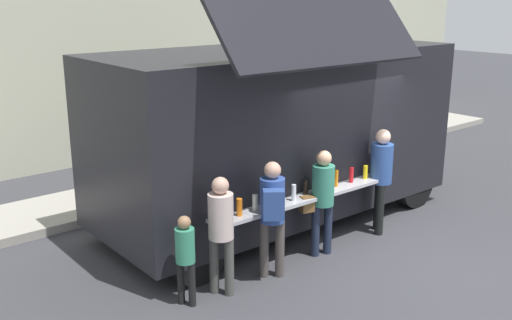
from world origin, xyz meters
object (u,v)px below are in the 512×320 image
at_px(food_truck_main, 278,129).
at_px(customer_rear_waiting, 221,225).
at_px(customer_front_ordering, 322,194).
at_px(customer_mid_with_backpack, 272,209).
at_px(trash_bin, 329,136).
at_px(customer_extra_browsing, 381,172).
at_px(child_near_queue, 185,252).

relative_size(food_truck_main, customer_rear_waiting, 3.87).
xyz_separation_m(customer_front_ordering, customer_rear_waiting, (-1.85, -0.01, -0.00)).
bearing_deg(customer_mid_with_backpack, trash_bin, -15.99).
bearing_deg(customer_extra_browsing, child_near_queue, 44.43).
bearing_deg(trash_bin, customer_mid_with_backpack, -143.67).
height_order(food_truck_main, customer_rear_waiting, food_truck_main).
relative_size(customer_rear_waiting, customer_extra_browsing, 0.93).
height_order(trash_bin, customer_mid_with_backpack, customer_mid_with_backpack).
distance_m(food_truck_main, customer_rear_waiting, 2.84).
bearing_deg(food_truck_main, child_near_queue, -152.09).
bearing_deg(child_near_queue, customer_extra_browsing, -27.82).
relative_size(customer_mid_with_backpack, customer_rear_waiting, 1.03).
relative_size(trash_bin, customer_extra_browsing, 0.55).
bearing_deg(customer_extra_browsing, food_truck_main, -13.57).
bearing_deg(customer_rear_waiting, customer_extra_browsing, -31.27).
bearing_deg(customer_front_ordering, customer_rear_waiting, 105.70).
height_order(customer_extra_browsing, child_near_queue, customer_extra_browsing).
bearing_deg(customer_front_ordering, trash_bin, -32.78).
relative_size(customer_extra_browsing, child_near_queue, 1.45).
bearing_deg(food_truck_main, customer_rear_waiting, -146.24).
bearing_deg(customer_extra_browsing, trash_bin, -82.13).
height_order(customer_front_ordering, customer_mid_with_backpack, customer_mid_with_backpack).
xyz_separation_m(food_truck_main, customer_mid_with_backpack, (-1.52, -1.57, -0.59)).
height_order(customer_mid_with_backpack, customer_rear_waiting, customer_mid_with_backpack).
bearing_deg(customer_front_ordering, customer_extra_browsing, -74.29).
xyz_separation_m(customer_rear_waiting, customer_extra_browsing, (3.23, 0.02, 0.08)).
distance_m(customer_rear_waiting, child_near_queue, 0.57).
height_order(trash_bin, customer_front_ordering, customer_front_ordering).
xyz_separation_m(food_truck_main, trash_bin, (3.78, 2.32, -1.13)).
xyz_separation_m(trash_bin, customer_front_ordering, (-4.25, -3.80, 0.49)).
bearing_deg(child_near_queue, food_truck_main, -0.38).
distance_m(trash_bin, customer_mid_with_backpack, 6.60).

